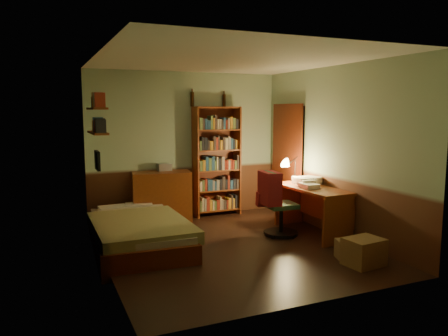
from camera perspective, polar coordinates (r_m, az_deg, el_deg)
name	(u,v)px	position (r m, az deg, el deg)	size (l,w,h in m)	color
floor	(231,247)	(6.30, 0.91, -10.33)	(3.50, 4.00, 0.02)	black
ceiling	(231,59)	(6.04, 0.96, 14.06)	(3.50, 4.00, 0.02)	silver
wall_back	(186,145)	(7.90, -5.03, 2.98)	(3.50, 0.02, 2.60)	#91AC8C
wall_left	(100,162)	(5.55, -15.88, 0.79)	(0.02, 4.00, 2.60)	#91AC8C
wall_right	(335,151)	(6.94, 14.34, 2.14)	(0.02, 4.00, 2.60)	#91AC8C
wall_front	(316,176)	(4.29, 11.96, -1.01)	(3.50, 0.02, 2.60)	#91AC8C
doorway	(288,162)	(8.01, 8.39, 0.84)	(0.06, 0.90, 2.00)	black
door_trim	(287,162)	(7.99, 8.17, 0.83)	(0.02, 0.98, 2.08)	#4A190A
bed	(137,222)	(6.45, -11.25, -6.88)	(1.20, 2.25, 0.67)	olive
dresser	(162,197)	(7.64, -8.13, -3.75)	(0.99, 0.49, 0.88)	maroon
mini_stereo	(164,167)	(7.70, -7.81, 0.14)	(0.23, 0.18, 0.13)	#B2B2B7
bookshelf	(217,162)	(7.97, -0.94, 0.85)	(0.85, 0.27, 1.99)	maroon
bottle_left	(192,99)	(7.87, -4.17, 8.93)	(0.07, 0.07, 0.25)	black
bottle_right	(224,100)	(8.09, 0.01, 8.81)	(0.06, 0.06, 0.22)	black
desk	(311,210)	(7.00, 11.36, -5.46)	(0.57, 1.37, 0.74)	maroon
paper_stack	(312,180)	(7.24, 11.41, -1.58)	(0.22, 0.30, 0.12)	silver
desk_lamp	(295,164)	(7.46, 9.29, 0.56)	(0.18, 0.18, 0.59)	black
office_chair	(281,202)	(6.80, 7.52, -4.48)	(0.52, 0.45, 1.03)	#2F5133
red_jacket	(275,155)	(6.36, 6.68, 1.69)	(0.23, 0.42, 0.50)	maroon
wall_shelf_lower	(98,133)	(6.63, -16.17, 4.44)	(0.20, 0.90, 0.03)	maroon
wall_shelf_upper	(97,109)	(6.63, -16.28, 7.46)	(0.20, 0.90, 0.03)	maroon
framed_picture	(97,160)	(6.16, -16.21, 0.95)	(0.04, 0.32, 0.26)	black
cardboard_box_a	(364,252)	(5.82, 17.79, -10.39)	(0.46, 0.36, 0.34)	brown
cardboard_box_b	(351,250)	(6.00, 16.22, -10.23)	(0.35, 0.29, 0.25)	brown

